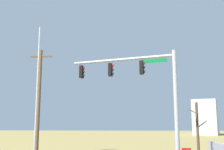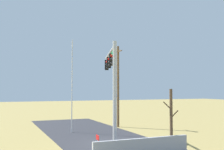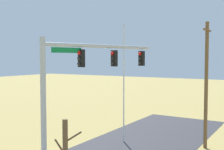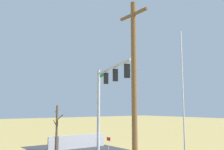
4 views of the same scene
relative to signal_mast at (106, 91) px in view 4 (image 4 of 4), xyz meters
The scene contains 6 objects.
retaining_fence 7.00m from the signal_mast, ahead, with size 0.20×6.24×1.33m, color #A8A8AD.
signal_mast is the anchor object (origin of this frame).
flagpole 7.24m from the signal_mast, 169.66° to the right, with size 0.10×0.10×9.20m, color silver.
utility_pole 9.98m from the signal_mast, 152.89° to the left, with size 1.90×0.26×9.15m.
bare_tree 5.85m from the signal_mast, 31.39° to the left, with size 1.27×1.02×4.25m.
open_sign 5.49m from the signal_mast, 40.14° to the right, with size 0.56×0.04×1.22m.
Camera 4 is at (-17.21, 12.22, 4.04)m, focal length 40.59 mm.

